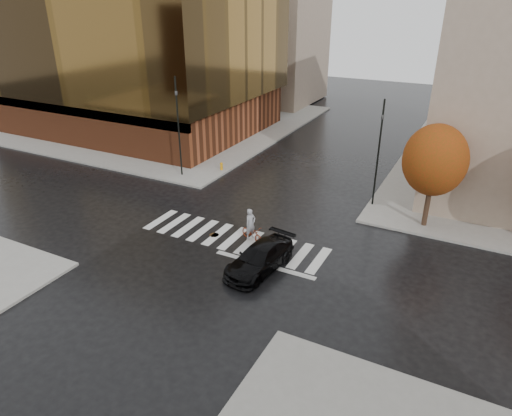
{
  "coord_description": "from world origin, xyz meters",
  "views": [
    {
      "loc": [
        12.35,
        -20.37,
        13.48
      ],
      "look_at": [
        1.19,
        1.21,
        2.0
      ],
      "focal_mm": 32.0,
      "sensor_mm": 36.0,
      "label": 1
    }
  ],
  "objects_px": {
    "sedan": "(260,258)",
    "traffic_light_nw": "(178,120)",
    "traffic_light_ne": "(379,147)",
    "cyclist": "(251,230)",
    "fire_hydrant": "(221,166)"
  },
  "relations": [
    {
      "from": "traffic_light_nw",
      "to": "fire_hydrant",
      "type": "distance_m",
      "value": 5.29
    },
    {
      "from": "cyclist",
      "to": "traffic_light_ne",
      "type": "xyz_separation_m",
      "value": [
        5.22,
        8.17,
        3.62
      ]
    },
    {
      "from": "fire_hydrant",
      "to": "traffic_light_ne",
      "type": "bearing_deg",
      "value": -4.44
    },
    {
      "from": "sedan",
      "to": "traffic_light_ne",
      "type": "relative_size",
      "value": 0.66
    },
    {
      "from": "traffic_light_ne",
      "to": "fire_hydrant",
      "type": "height_order",
      "value": "traffic_light_ne"
    },
    {
      "from": "sedan",
      "to": "fire_hydrant",
      "type": "bearing_deg",
      "value": 136.99
    },
    {
      "from": "sedan",
      "to": "traffic_light_nw",
      "type": "distance_m",
      "value": 15.63
    },
    {
      "from": "traffic_light_ne",
      "to": "fire_hydrant",
      "type": "relative_size",
      "value": 11.16
    },
    {
      "from": "cyclist",
      "to": "traffic_light_ne",
      "type": "distance_m",
      "value": 10.35
    },
    {
      "from": "sedan",
      "to": "traffic_light_nw",
      "type": "bearing_deg",
      "value": 149.56
    },
    {
      "from": "traffic_light_ne",
      "to": "cyclist",
      "type": "bearing_deg",
      "value": 68.62
    },
    {
      "from": "cyclist",
      "to": "traffic_light_nw",
      "type": "relative_size",
      "value": 0.26
    },
    {
      "from": "sedan",
      "to": "cyclist",
      "type": "relative_size",
      "value": 2.36
    },
    {
      "from": "traffic_light_ne",
      "to": "sedan",
      "type": "bearing_deg",
      "value": 84.01
    },
    {
      "from": "sedan",
      "to": "traffic_light_nw",
      "type": "relative_size",
      "value": 0.62
    }
  ]
}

